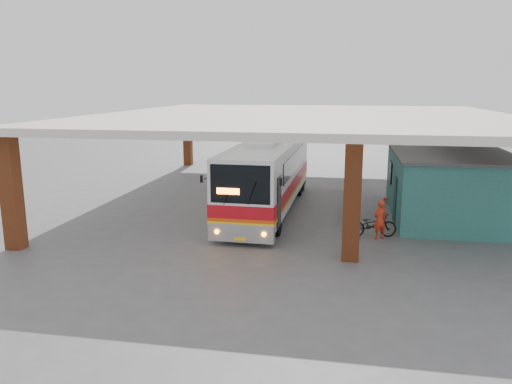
{
  "coord_description": "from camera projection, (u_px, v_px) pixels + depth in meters",
  "views": [
    {
      "loc": [
        2.77,
        -20.21,
        6.05
      ],
      "look_at": [
        -0.95,
        0.0,
        1.69
      ],
      "focal_mm": 35.0,
      "sensor_mm": 36.0,
      "label": 1
    }
  ],
  "objects": [
    {
      "name": "canopy_roof",
      "position": [
        305.0,
        116.0,
        26.42
      ],
      "size": [
        21.0,
        23.0,
        0.3
      ],
      "primitive_type": "cube",
      "color": "beige",
      "rests_on": "brick_columns"
    },
    {
      "name": "shop_building",
      "position": [
        448.0,
        184.0,
        23.39
      ],
      "size": [
        5.2,
        8.2,
        3.11
      ],
      "color": "#2A686B",
      "rests_on": "ground"
    },
    {
      "name": "coach_bus",
      "position": [
        268.0,
        175.0,
        24.55
      ],
      "size": [
        2.8,
        12.4,
        3.6
      ],
      "rotation": [
        0.0,
        0.0,
        -0.02
      ],
      "color": "white",
      "rests_on": "ground"
    },
    {
      "name": "ground",
      "position": [
        278.0,
        232.0,
        21.19
      ],
      "size": [
        90.0,
        90.0,
        0.0
      ],
      "primitive_type": "plane",
      "color": "#515154",
      "rests_on": "ground"
    },
    {
      "name": "motorcycle",
      "position": [
        372.0,
        225.0,
        20.34
      ],
      "size": [
        2.08,
        1.07,
        1.04
      ],
      "primitive_type": "imported",
      "rotation": [
        0.0,
        0.0,
        1.77
      ],
      "color": "black",
      "rests_on": "ground"
    },
    {
      "name": "brick_columns",
      "position": [
        320.0,
        164.0,
        25.3
      ],
      "size": [
        20.1,
        21.6,
        4.35
      ],
      "color": "#9B4822",
      "rests_on": "ground"
    },
    {
      "name": "pedestrian",
      "position": [
        380.0,
        220.0,
        20.02
      ],
      "size": [
        0.7,
        0.63,
        1.6
      ],
      "primitive_type": "imported",
      "rotation": [
        0.0,
        0.0,
        3.68
      ],
      "color": "red",
      "rests_on": "ground"
    },
    {
      "name": "red_chair",
      "position": [
        390.0,
        196.0,
        26.35
      ],
      "size": [
        0.51,
        0.51,
        0.79
      ],
      "rotation": [
        0.0,
        0.0,
        -0.27
      ],
      "color": "red",
      "rests_on": "ground"
    }
  ]
}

